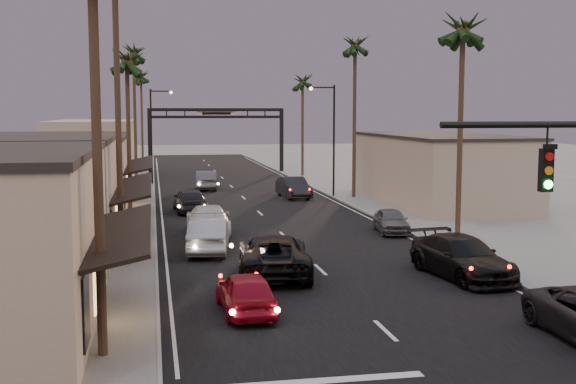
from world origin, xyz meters
name	(u,v)px	position (x,y,z in m)	size (l,w,h in m)	color
ground	(254,208)	(0.00, 40.00, 0.00)	(200.00, 200.00, 0.00)	slate
road	(245,199)	(0.00, 45.00, 0.00)	(14.00, 120.00, 0.02)	black
sidewalk_left	(125,191)	(-9.50, 52.00, 0.06)	(5.00, 92.00, 0.12)	slate
sidewalk_right	(339,187)	(9.50, 52.00, 0.06)	(5.00, 92.00, 0.12)	slate
storefront_mid	(33,196)	(-13.00, 26.00, 2.75)	(8.00, 14.00, 5.50)	tan
storefront_far	(69,174)	(-13.00, 42.00, 2.50)	(8.00, 16.00, 5.00)	tan
storefront_dist	(94,150)	(-13.00, 65.00, 3.00)	(8.00, 20.00, 6.00)	tan
building_right	(438,170)	(14.00, 40.00, 2.50)	(8.00, 18.00, 5.00)	tan
arch	(217,124)	(0.00, 70.00, 5.53)	(15.20, 0.40, 7.27)	black
streetlight_right	(331,131)	(6.92, 45.00, 5.33)	(2.13, 0.30, 9.00)	black
streetlight_left	(154,128)	(-6.92, 58.00, 5.33)	(2.13, 0.30, 9.00)	black
palm_lc	(127,55)	(-8.60, 36.00, 10.47)	(3.20, 3.20, 12.20)	#38281C
palm_ld	(133,49)	(-8.60, 55.00, 12.42)	(3.20, 3.20, 14.20)	#38281C
palm_ra	(463,22)	(8.60, 24.00, 11.44)	(3.20, 3.20, 13.20)	#38281C
palm_rb	(355,40)	(8.60, 44.00, 12.42)	(3.20, 3.20, 14.20)	#38281C
palm_rc	(303,77)	(8.60, 64.00, 10.47)	(3.20, 3.20, 12.20)	#38281C
palm_far	(141,73)	(-8.30, 78.00, 11.44)	(3.20, 3.20, 13.20)	#38281C
oncoming_red	(246,292)	(-4.06, 12.86, 0.73)	(1.73, 4.31, 1.47)	maroon
oncoming_pickup	(274,255)	(-2.18, 18.36, 0.88)	(2.91, 6.31, 1.75)	black
oncoming_silver	(209,235)	(-4.49, 23.86, 0.86)	(1.82, 5.23, 1.72)	#A4A5AA
oncoming_white	(208,219)	(-4.11, 29.36, 0.83)	(2.33, 5.74, 1.67)	silver
oncoming_dgrey	(190,200)	(-4.68, 38.26, 0.85)	(2.01, 5.00, 1.70)	black
oncoming_grey_far	(206,180)	(-2.48, 52.64, 0.84)	(1.77, 5.08, 1.67)	#4B4B50
curbside_black	(462,257)	(5.46, 16.49, 0.86)	(2.41, 5.94, 1.72)	black
curbside_grey	(391,221)	(6.20, 27.69, 0.70)	(1.65, 4.10, 1.40)	#4B4B50
curbside_far	(294,188)	(3.93, 45.15, 0.84)	(1.78, 5.11, 1.68)	black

